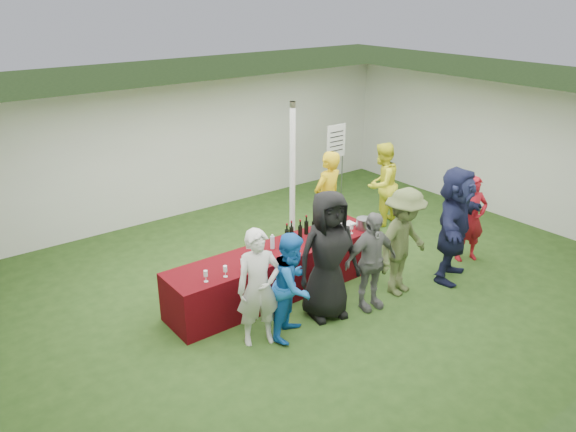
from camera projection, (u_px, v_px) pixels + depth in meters
ground at (313, 283)px, 9.09m from camera, size 60.00×60.00×0.00m
tent at (292, 179)px, 9.75m from camera, size 10.00×10.00×10.00m
serving_table at (278, 271)px, 8.66m from camera, size 3.60×0.80×0.75m
wine_bottles at (306, 229)px, 8.94m from camera, size 0.84×0.16×0.32m
wine_glasses at (266, 256)px, 8.07m from camera, size 2.73×0.13×0.16m
water_bottle at (272, 242)px, 8.51m from camera, size 0.07×0.07×0.23m
bar_towel at (347, 224)px, 9.39m from camera, size 0.25×0.18×0.03m
dump_bucket at (364, 223)px, 9.23m from camera, size 0.26×0.26×0.18m
wine_list_sign at (336, 147)px, 11.84m from camera, size 0.50×0.03×1.80m
staff_pourer at (327, 200)px, 10.07m from camera, size 0.72×0.54×1.81m
staff_back at (381, 184)px, 11.06m from camera, size 0.93×0.78×1.68m
customer_0 at (259, 288)px, 7.29m from camera, size 0.69×0.57×1.63m
customer_1 at (293, 285)px, 7.48m from camera, size 0.92×0.86×1.51m
customer_2 at (328, 256)px, 7.86m from camera, size 1.05×0.81×1.91m
customer_3 at (371, 261)px, 8.14m from camera, size 0.93×0.50×1.51m
customer_4 at (403, 242)px, 8.50m from camera, size 1.20×0.81×1.72m
customer_5 at (454, 224)px, 8.91m from camera, size 1.83×1.26×1.90m
customer_6 at (471, 219)px, 9.62m from camera, size 0.66×0.55×1.53m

